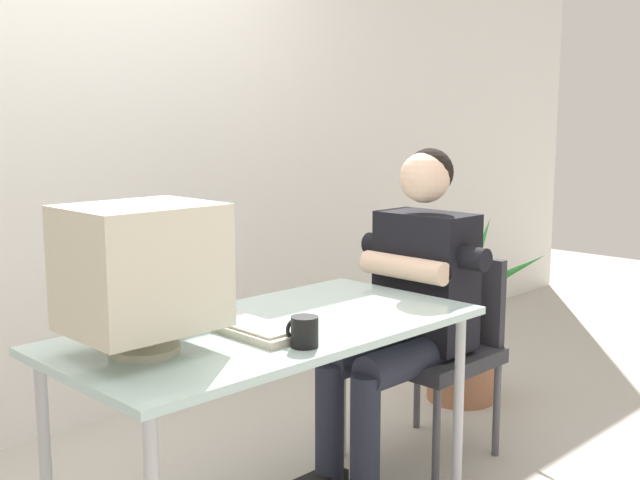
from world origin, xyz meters
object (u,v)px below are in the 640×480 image
(keyboard, at_px, (246,327))
(person_seated, at_px, (407,299))
(office_chair, at_px, (437,341))
(desk, at_px, (271,343))
(desk_mug, at_px, (304,332))
(crt_monitor, at_px, (143,268))
(potted_plant, at_px, (462,337))

(keyboard, xyz_separation_m, person_seated, (0.86, 0.05, -0.06))
(office_chair, bearing_deg, desk, -177.12)
(desk_mug, bearing_deg, crt_monitor, 142.25)
(person_seated, height_order, desk_mug, person_seated)
(crt_monitor, height_order, office_chair, crt_monitor)
(person_seated, bearing_deg, crt_monitor, -179.12)
(office_chair, height_order, desk_mug, desk_mug)
(crt_monitor, height_order, keyboard, crt_monitor)
(keyboard, relative_size, potted_plant, 0.47)
(keyboard, xyz_separation_m, desk_mug, (0.02, -0.24, 0.03))
(keyboard, height_order, person_seated, person_seated)
(desk, distance_m, crt_monitor, 0.53)
(crt_monitor, height_order, potted_plant, crt_monitor)
(person_seated, xyz_separation_m, potted_plant, (0.79, 0.28, -0.37))
(desk_mug, bearing_deg, keyboard, 94.39)
(crt_monitor, xyz_separation_m, office_chair, (1.39, 0.02, -0.50))
(crt_monitor, relative_size, potted_plant, 0.46)
(potted_plant, bearing_deg, desk, -168.14)
(crt_monitor, relative_size, person_seated, 0.33)
(desk, xyz_separation_m, crt_monitor, (-0.44, 0.03, 0.30))
(person_seated, bearing_deg, keyboard, -176.51)
(office_chair, relative_size, desk_mug, 9.04)
(keyboard, relative_size, person_seated, 0.34)
(keyboard, bearing_deg, desk, 2.41)
(desk_mug, bearing_deg, office_chair, 15.70)
(keyboard, bearing_deg, crt_monitor, 174.19)
(desk, relative_size, office_chair, 1.69)
(crt_monitor, relative_size, desk_mug, 4.60)
(office_chair, xyz_separation_m, potted_plant, (0.59, 0.28, -0.16))
(desk, xyz_separation_m, desk_mug, (-0.09, -0.24, 0.10))
(desk, bearing_deg, office_chair, 2.88)
(desk, height_order, desk_mug, desk_mug)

